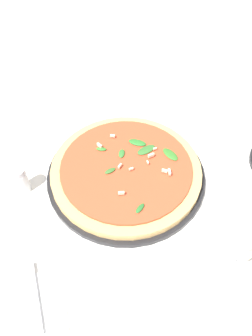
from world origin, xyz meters
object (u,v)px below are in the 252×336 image
object	(u,v)px
fork	(38,318)
shaker_pepper	(21,180)
wine_glass	(246,240)
pizza_arugula_main	(126,172)

from	to	relation	value
fork	shaker_pepper	bearing A→B (deg)	178.15
wine_glass	shaker_pepper	distance (m)	0.47
pizza_arugula_main	fork	distance (m)	0.34
fork	pizza_arugula_main	bearing A→B (deg)	136.51
pizza_arugula_main	wine_glass	world-z (taller)	wine_glass
pizza_arugula_main	fork	bearing A→B (deg)	-52.86
pizza_arugula_main	shaker_pepper	bearing A→B (deg)	-108.03
wine_glass	shaker_pepper	size ratio (longest dim) A/B	2.34
pizza_arugula_main	wine_glass	bearing A→B (deg)	14.92
wine_glass	fork	world-z (taller)	wine_glass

